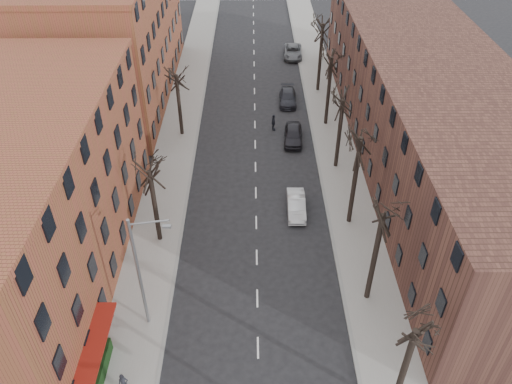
{
  "coord_description": "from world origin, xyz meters",
  "views": [
    {
      "loc": [
        -0.28,
        -10.89,
        27.04
      ],
      "look_at": [
        -0.03,
        18.93,
        4.0
      ],
      "focal_mm": 35.0,
      "sensor_mm": 36.0,
      "label": 1
    }
  ],
  "objects_px": {
    "pedestrian_a": "(124,384)",
    "parked_car_mid": "(288,97)",
    "silver_sedan": "(296,205)",
    "parked_car_near": "(293,135)"
  },
  "relations": [
    {
      "from": "parked_car_mid",
      "to": "pedestrian_a",
      "type": "bearing_deg",
      "value": -105.11
    },
    {
      "from": "parked_car_near",
      "to": "pedestrian_a",
      "type": "height_order",
      "value": "pedestrian_a"
    },
    {
      "from": "silver_sedan",
      "to": "parked_car_mid",
      "type": "xyz_separation_m",
      "value": [
        0.44,
        19.6,
        -0.01
      ]
    },
    {
      "from": "parked_car_near",
      "to": "parked_car_mid",
      "type": "distance_m",
      "value": 8.4
    },
    {
      "from": "silver_sedan",
      "to": "pedestrian_a",
      "type": "height_order",
      "value": "pedestrian_a"
    },
    {
      "from": "parked_car_mid",
      "to": "pedestrian_a",
      "type": "height_order",
      "value": "pedestrian_a"
    },
    {
      "from": "parked_car_mid",
      "to": "pedestrian_a",
      "type": "distance_m",
      "value": 37.76
    },
    {
      "from": "parked_car_near",
      "to": "silver_sedan",
      "type": "bearing_deg",
      "value": -88.63
    },
    {
      "from": "pedestrian_a",
      "to": "parked_car_mid",
      "type": "bearing_deg",
      "value": 55.03
    },
    {
      "from": "silver_sedan",
      "to": "pedestrian_a",
      "type": "bearing_deg",
      "value": -123.28
    }
  ]
}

